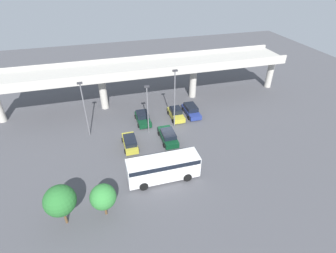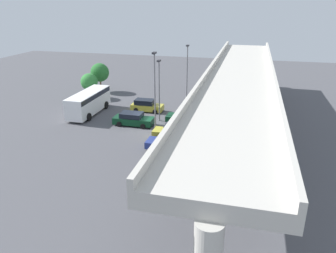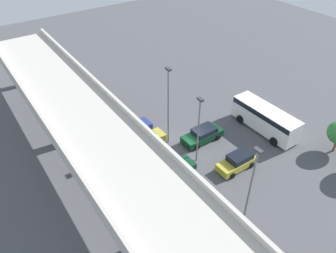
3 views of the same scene
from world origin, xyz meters
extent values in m
plane|color=#4C4C51|center=(0.00, 0.00, 0.00)|extent=(103.22, 103.22, 0.00)
cube|color=#BCB7AD|center=(0.00, 10.82, 6.47)|extent=(48.17, 6.83, 0.90)
cube|color=#BCB7AD|center=(0.00, 7.55, 7.19)|extent=(48.17, 0.30, 0.55)
cube|color=#BCB7AD|center=(0.00, 14.08, 7.19)|extent=(48.17, 0.30, 0.55)
cylinder|color=#BCB7AD|center=(-8.03, 10.82, 3.01)|extent=(1.22, 1.22, 6.02)
cylinder|color=#BCB7AD|center=(8.03, 10.82, 3.01)|extent=(1.22, 1.22, 6.02)
cylinder|color=#BCB7AD|center=(24.09, 10.82, 3.01)|extent=(1.22, 1.22, 6.02)
cube|color=gold|center=(-5.57, -1.33, 0.57)|extent=(1.70, 4.31, 0.78)
cube|color=black|center=(-5.57, -1.70, 1.29)|extent=(1.56, 2.53, 0.67)
cylinder|color=black|center=(-6.45, 0.01, 0.32)|extent=(0.22, 0.63, 0.63)
cylinder|color=black|center=(-4.70, 0.01, 0.32)|extent=(0.22, 0.63, 0.63)
cylinder|color=black|center=(-6.45, -2.66, 0.32)|extent=(0.22, 0.63, 0.63)
cylinder|color=black|center=(-4.70, -2.66, 0.32)|extent=(0.22, 0.63, 0.63)
cube|color=#0C381E|center=(-2.61, 4.45, 0.51)|extent=(1.92, 4.49, 0.66)
cube|color=black|center=(-2.61, 4.84, 1.16)|extent=(1.77, 2.17, 0.66)
cylinder|color=black|center=(-1.63, 3.05, 0.32)|extent=(0.22, 0.64, 0.64)
cylinder|color=black|center=(-3.59, 3.05, 0.32)|extent=(0.22, 0.64, 0.64)
cylinder|color=black|center=(-1.63, 5.84, 0.32)|extent=(0.22, 0.64, 0.64)
cylinder|color=black|center=(-3.59, 5.84, 0.32)|extent=(0.22, 0.64, 0.64)
cube|color=#0C381E|center=(-0.14, -1.33, 0.57)|extent=(1.88, 4.81, 0.80)
cube|color=black|center=(-0.14, -1.56, 1.26)|extent=(1.73, 2.60, 0.58)
cylinder|color=black|center=(-1.10, 0.16, 0.31)|extent=(0.22, 0.62, 0.62)
cylinder|color=black|center=(0.82, 0.16, 0.31)|extent=(0.22, 0.62, 0.62)
cylinder|color=black|center=(-1.10, -2.82, 0.31)|extent=(0.22, 0.62, 0.62)
cylinder|color=black|center=(0.82, -2.82, 0.31)|extent=(0.22, 0.62, 0.62)
cube|color=gold|center=(2.79, 4.26, 0.57)|extent=(1.77, 4.32, 0.79)
cube|color=black|center=(2.79, 4.40, 1.32)|extent=(1.63, 1.95, 0.72)
cylinder|color=black|center=(3.70, 2.92, 0.31)|extent=(0.22, 0.62, 0.62)
cylinder|color=black|center=(1.88, 2.92, 0.31)|extent=(0.22, 0.62, 0.62)
cylinder|color=black|center=(3.70, 5.60, 0.31)|extent=(0.22, 0.62, 0.62)
cylinder|color=black|center=(1.88, 5.60, 0.31)|extent=(0.22, 0.62, 0.62)
cube|color=navy|center=(5.55, 4.58, 0.52)|extent=(1.87, 4.76, 0.68)
cube|color=black|center=(5.55, 4.89, 1.19)|extent=(1.72, 2.76, 0.66)
cylinder|color=black|center=(6.50, 3.11, 0.33)|extent=(0.22, 0.66, 0.66)
cylinder|color=black|center=(4.59, 3.11, 0.33)|extent=(0.22, 0.66, 0.66)
cylinder|color=black|center=(6.50, 6.06, 0.33)|extent=(0.22, 0.66, 0.66)
cylinder|color=black|center=(4.59, 6.06, 0.33)|extent=(0.22, 0.66, 0.66)
cube|color=white|center=(-2.73, -8.49, 1.59)|extent=(8.37, 2.40, 2.63)
cube|color=black|center=(-2.73, -8.49, 2.54)|extent=(8.20, 2.44, 0.58)
cylinder|color=black|center=(-0.14, -7.27, 0.50)|extent=(1.00, 0.29, 1.00)
cylinder|color=black|center=(-0.14, -9.71, 0.50)|extent=(1.00, 0.29, 1.00)
cylinder|color=black|center=(-5.33, -7.27, 0.50)|extent=(1.00, 0.29, 1.00)
cylinder|color=black|center=(-5.33, -9.71, 0.50)|extent=(1.00, 0.29, 1.00)
cylinder|color=slate|center=(-2.38, 1.28, 3.70)|extent=(0.16, 0.16, 7.39)
cube|color=#333338|center=(-2.38, 1.28, 7.49)|extent=(0.70, 0.35, 0.20)
cylinder|color=slate|center=(1.80, 1.97, 4.46)|extent=(0.16, 0.16, 8.92)
cube|color=#333338|center=(1.80, 1.97, 9.02)|extent=(0.70, 0.35, 0.20)
cylinder|color=slate|center=(-10.87, 3.04, 4.07)|extent=(0.16, 0.16, 8.15)
cube|color=#333338|center=(-10.87, 3.04, 8.25)|extent=(0.70, 0.35, 0.20)
cylinder|color=brown|center=(-9.70, -11.88, 0.70)|extent=(0.24, 0.24, 1.41)
camera|label=1|loc=(-8.38, -30.48, 22.20)|focal=28.00mm
camera|label=2|loc=(34.75, 11.84, 14.14)|focal=35.00mm
camera|label=3|loc=(-21.58, 18.23, 23.41)|focal=35.00mm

